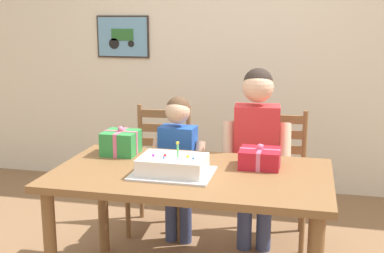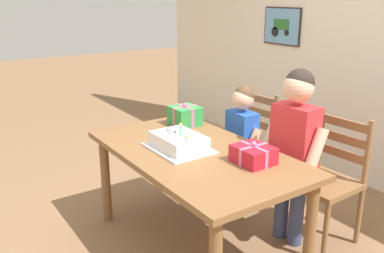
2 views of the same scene
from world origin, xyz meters
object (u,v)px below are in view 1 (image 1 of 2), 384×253
Objects in this scene: gift_box_red_large at (260,158)px; chair_right at (276,176)px; birthday_cake at (173,166)px; gift_box_beside_cake at (121,143)px; child_younger at (178,156)px; child_older at (256,142)px; chair_left at (160,168)px; dining_table at (191,187)px.

chair_right is (0.06, 0.66, -0.31)m from gift_box_red_large.
birthday_cake reaches higher than gift_box_beside_cake.
chair_right is 0.88× the size of child_younger.
child_older reaches higher than child_younger.
child_older is (-0.12, -0.23, 0.30)m from chair_right.
dining_table is at bearing -62.56° from chair_left.
child_older is (-0.06, 0.43, -0.02)m from gift_box_red_large.
gift_box_beside_cake is 0.48m from child_younger.
dining_table is at bearing 40.96° from birthday_cake.
dining_table is 0.43m from gift_box_red_large.
gift_box_beside_cake is 0.21× the size of child_younger.
gift_box_beside_cake is 0.67m from chair_left.
birthday_cake is 0.54m from gift_box_beside_cake.
chair_left is at bearing 81.96° from gift_box_beside_cake.
gift_box_red_large is at bearing -39.44° from chair_left.
birthday_cake is at bearing -119.50° from chair_right.
gift_box_beside_cake is 0.89m from child_older.
chair_right reaches higher than gift_box_beside_cake.
chair_left is (-0.35, 0.91, -0.31)m from birthday_cake.
gift_box_red_large is (0.45, 0.25, 0.00)m from birthday_cake.
gift_box_red_large is (0.37, 0.18, 0.15)m from dining_table.
dining_table is 1.24× the size of child_older.
birthday_cake is at bearing -69.02° from chair_left.
gift_box_red_large is 0.44m from child_older.
child_younger is at bearing 51.19° from gift_box_beside_cake.
chair_left and chair_right have the same top height.
gift_box_red_large is 1.08m from chair_left.
dining_table is at bearing -154.54° from gift_box_red_large.
birthday_cake is 0.71m from child_younger.
gift_box_red_large reaches higher than dining_table.
child_younger is (-0.66, -0.23, 0.17)m from chair_right.
birthday_cake and chair_left have the same top height.
chair_left reaches higher than dining_table.
child_younger is (-0.15, 0.68, -0.14)m from birthday_cake.
child_older reaches higher than birthday_cake.
chair_left reaches higher than gift_box_beside_cake.
child_older is 0.55m from child_younger.
chair_right is 0.39m from child_older.
gift_box_beside_cake is 0.23× the size of chair_left.
child_younger reaches higher than chair_left.
child_younger is (0.28, 0.35, -0.16)m from gift_box_beside_cake.
chair_right is at bearing 18.99° from child_younger.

